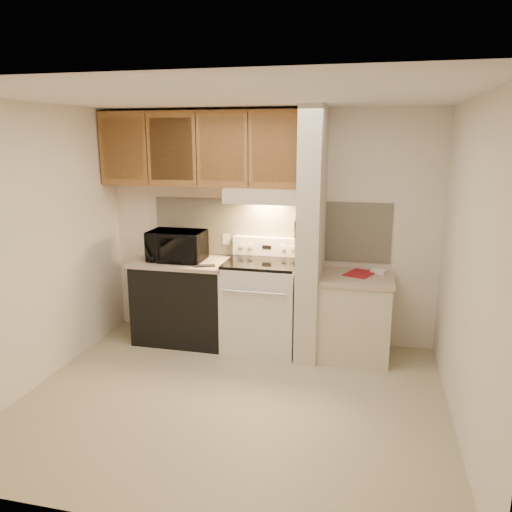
% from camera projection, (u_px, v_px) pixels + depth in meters
% --- Properties ---
extents(floor, '(3.60, 3.60, 0.00)m').
position_uv_depth(floor, '(233.00, 399.00, 4.30)').
color(floor, '#B6AC8B').
rests_on(floor, ground).
extents(ceiling, '(3.60, 3.60, 0.00)m').
position_uv_depth(ceiling, '(229.00, 96.00, 3.72)').
color(ceiling, white).
rests_on(ceiling, wall_back).
extents(wall_back, '(3.60, 2.50, 0.02)m').
position_uv_depth(wall_back, '(269.00, 227.00, 5.43)').
color(wall_back, silver).
rests_on(wall_back, floor).
extents(wall_left, '(0.02, 3.00, 2.50)m').
position_uv_depth(wall_left, '(35.00, 248.00, 4.41)').
color(wall_left, silver).
rests_on(wall_left, floor).
extents(wall_right, '(0.02, 3.00, 2.50)m').
position_uv_depth(wall_right, '(470.00, 272.00, 3.61)').
color(wall_right, silver).
rests_on(wall_right, floor).
extents(backsplash, '(2.60, 0.02, 0.63)m').
position_uv_depth(backsplash, '(268.00, 229.00, 5.42)').
color(backsplash, beige).
rests_on(backsplash, wall_back).
extents(range_body, '(0.76, 0.65, 0.92)m').
position_uv_depth(range_body, '(262.00, 306.00, 5.29)').
color(range_body, silver).
rests_on(range_body, floor).
extents(oven_window, '(0.50, 0.01, 0.30)m').
position_uv_depth(oven_window, '(255.00, 312.00, 4.98)').
color(oven_window, black).
rests_on(oven_window, range_body).
extents(oven_handle, '(0.65, 0.02, 0.02)m').
position_uv_depth(oven_handle, '(254.00, 292.00, 4.89)').
color(oven_handle, silver).
rests_on(oven_handle, range_body).
extents(cooktop, '(0.74, 0.64, 0.03)m').
position_uv_depth(cooktop, '(262.00, 263.00, 5.18)').
color(cooktop, black).
rests_on(cooktop, range_body).
extents(range_backguard, '(0.76, 0.08, 0.20)m').
position_uv_depth(range_backguard, '(267.00, 246.00, 5.42)').
color(range_backguard, silver).
rests_on(range_backguard, range_body).
extents(range_display, '(0.10, 0.01, 0.04)m').
position_uv_depth(range_display, '(267.00, 247.00, 5.38)').
color(range_display, black).
rests_on(range_display, range_backguard).
extents(range_knob_left_outer, '(0.05, 0.02, 0.05)m').
position_uv_depth(range_knob_left_outer, '(242.00, 246.00, 5.44)').
color(range_knob_left_outer, silver).
rests_on(range_knob_left_outer, range_backguard).
extents(range_knob_left_inner, '(0.05, 0.02, 0.05)m').
position_uv_depth(range_knob_left_inner, '(250.00, 246.00, 5.42)').
color(range_knob_left_inner, silver).
rests_on(range_knob_left_inner, range_backguard).
extents(range_knob_right_inner, '(0.05, 0.02, 0.05)m').
position_uv_depth(range_knob_right_inner, '(283.00, 248.00, 5.34)').
color(range_knob_right_inner, silver).
rests_on(range_knob_right_inner, range_backguard).
extents(range_knob_right_outer, '(0.05, 0.02, 0.05)m').
position_uv_depth(range_knob_right_outer, '(292.00, 248.00, 5.32)').
color(range_knob_right_outer, silver).
rests_on(range_knob_right_outer, range_backguard).
extents(dishwasher_front, '(1.00, 0.63, 0.87)m').
position_uv_depth(dishwasher_front, '(184.00, 302.00, 5.50)').
color(dishwasher_front, black).
rests_on(dishwasher_front, floor).
extents(left_countertop, '(1.04, 0.67, 0.04)m').
position_uv_depth(left_countertop, '(183.00, 262.00, 5.39)').
color(left_countertop, '#B9A18D').
rests_on(left_countertop, dishwasher_front).
extents(spoon_rest, '(0.22, 0.14, 0.01)m').
position_uv_depth(spoon_rest, '(205.00, 266.00, 5.13)').
color(spoon_rest, black).
rests_on(spoon_rest, left_countertop).
extents(teal_jar, '(0.09, 0.09, 0.09)m').
position_uv_depth(teal_jar, '(161.00, 250.00, 5.66)').
color(teal_jar, '#276868').
rests_on(teal_jar, left_countertop).
extents(outlet, '(0.08, 0.01, 0.12)m').
position_uv_depth(outlet, '(226.00, 239.00, 5.55)').
color(outlet, beige).
rests_on(outlet, backsplash).
extents(microwave, '(0.59, 0.41, 0.32)m').
position_uv_depth(microwave, '(177.00, 246.00, 5.34)').
color(microwave, black).
rests_on(microwave, left_countertop).
extents(partition_pillar, '(0.22, 0.70, 2.50)m').
position_uv_depth(partition_pillar, '(311.00, 235.00, 4.99)').
color(partition_pillar, beige).
rests_on(partition_pillar, floor).
extents(pillar_trim, '(0.01, 0.70, 0.04)m').
position_uv_depth(pillar_trim, '(300.00, 230.00, 5.00)').
color(pillar_trim, olive).
rests_on(pillar_trim, partition_pillar).
extents(knife_strip, '(0.02, 0.42, 0.04)m').
position_uv_depth(knife_strip, '(299.00, 229.00, 4.95)').
color(knife_strip, black).
rests_on(knife_strip, partition_pillar).
extents(knife_blade_a, '(0.01, 0.03, 0.16)m').
position_uv_depth(knife_blade_a, '(295.00, 241.00, 4.84)').
color(knife_blade_a, silver).
rests_on(knife_blade_a, knife_strip).
extents(knife_handle_a, '(0.02, 0.02, 0.10)m').
position_uv_depth(knife_handle_a, '(295.00, 226.00, 4.80)').
color(knife_handle_a, black).
rests_on(knife_handle_a, knife_strip).
extents(knife_blade_b, '(0.01, 0.04, 0.18)m').
position_uv_depth(knife_blade_b, '(296.00, 241.00, 4.91)').
color(knife_blade_b, silver).
rests_on(knife_blade_b, knife_strip).
extents(knife_handle_b, '(0.02, 0.02, 0.10)m').
position_uv_depth(knife_handle_b, '(296.00, 225.00, 4.86)').
color(knife_handle_b, black).
rests_on(knife_handle_b, knife_strip).
extents(knife_blade_c, '(0.01, 0.04, 0.20)m').
position_uv_depth(knife_blade_c, '(297.00, 240.00, 4.98)').
color(knife_blade_c, silver).
rests_on(knife_blade_c, knife_strip).
extents(knife_handle_c, '(0.02, 0.02, 0.10)m').
position_uv_depth(knife_handle_c, '(298.00, 224.00, 4.94)').
color(knife_handle_c, black).
rests_on(knife_handle_c, knife_strip).
extents(knife_blade_d, '(0.01, 0.04, 0.16)m').
position_uv_depth(knife_blade_d, '(298.00, 237.00, 5.05)').
color(knife_blade_d, silver).
rests_on(knife_blade_d, knife_strip).
extents(knife_handle_d, '(0.02, 0.02, 0.10)m').
position_uv_depth(knife_handle_d, '(299.00, 222.00, 5.01)').
color(knife_handle_d, black).
rests_on(knife_handle_d, knife_strip).
extents(knife_blade_e, '(0.01, 0.04, 0.18)m').
position_uv_depth(knife_blade_e, '(300.00, 237.00, 5.12)').
color(knife_blade_e, silver).
rests_on(knife_blade_e, knife_strip).
extents(knife_handle_e, '(0.02, 0.02, 0.10)m').
position_uv_depth(knife_handle_e, '(300.00, 221.00, 5.08)').
color(knife_handle_e, black).
rests_on(knife_handle_e, knife_strip).
extents(oven_mitt, '(0.03, 0.11, 0.25)m').
position_uv_depth(oven_mitt, '(301.00, 242.00, 5.20)').
color(oven_mitt, slate).
rests_on(oven_mitt, partition_pillar).
extents(right_cab_base, '(0.70, 0.60, 0.81)m').
position_uv_depth(right_cab_base, '(354.00, 318.00, 5.08)').
color(right_cab_base, beige).
rests_on(right_cab_base, floor).
extents(right_countertop, '(0.74, 0.64, 0.04)m').
position_uv_depth(right_countertop, '(356.00, 278.00, 4.98)').
color(right_countertop, '#B9A18D').
rests_on(right_countertop, right_cab_base).
extents(red_folder, '(0.35, 0.39, 0.01)m').
position_uv_depth(red_folder, '(360.00, 274.00, 5.06)').
color(red_folder, maroon).
rests_on(red_folder, right_countertop).
extents(white_box, '(0.17, 0.15, 0.04)m').
position_uv_depth(white_box, '(379.00, 271.00, 5.09)').
color(white_box, white).
rests_on(white_box, right_countertop).
extents(range_hood, '(0.78, 0.44, 0.15)m').
position_uv_depth(range_hood, '(265.00, 195.00, 5.14)').
color(range_hood, beige).
rests_on(range_hood, upper_cabinets).
extents(hood_lip, '(0.78, 0.04, 0.06)m').
position_uv_depth(hood_lip, '(260.00, 202.00, 4.95)').
color(hood_lip, beige).
rests_on(hood_lip, range_hood).
extents(upper_cabinets, '(2.18, 0.33, 0.77)m').
position_uv_depth(upper_cabinets, '(201.00, 149.00, 5.23)').
color(upper_cabinets, olive).
rests_on(upper_cabinets, wall_back).
extents(cab_door_a, '(0.46, 0.01, 0.63)m').
position_uv_depth(cab_door_a, '(123.00, 149.00, 5.26)').
color(cab_door_a, olive).
rests_on(cab_door_a, upper_cabinets).
extents(cab_gap_a, '(0.01, 0.01, 0.73)m').
position_uv_depth(cab_gap_a, '(147.00, 149.00, 5.19)').
color(cab_gap_a, black).
rests_on(cab_gap_a, upper_cabinets).
extents(cab_door_b, '(0.46, 0.01, 0.63)m').
position_uv_depth(cab_door_b, '(171.00, 149.00, 5.14)').
color(cab_door_b, olive).
rests_on(cab_door_b, upper_cabinets).
extents(cab_gap_b, '(0.01, 0.01, 0.73)m').
position_uv_depth(cab_gap_b, '(196.00, 149.00, 5.07)').
color(cab_gap_b, black).
rests_on(cab_gap_b, upper_cabinets).
extents(cab_door_c, '(0.46, 0.01, 0.63)m').
position_uv_depth(cab_door_c, '(222.00, 149.00, 5.01)').
color(cab_door_c, olive).
rests_on(cab_door_c, upper_cabinets).
extents(cab_gap_c, '(0.01, 0.01, 0.73)m').
position_uv_depth(cab_gap_c, '(248.00, 150.00, 4.95)').
color(cab_gap_c, black).
rests_on(cab_gap_c, upper_cabinets).
extents(cab_door_d, '(0.46, 0.01, 0.63)m').
position_uv_depth(cab_door_d, '(275.00, 150.00, 4.89)').
color(cab_door_d, olive).
rests_on(cab_door_d, upper_cabinets).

